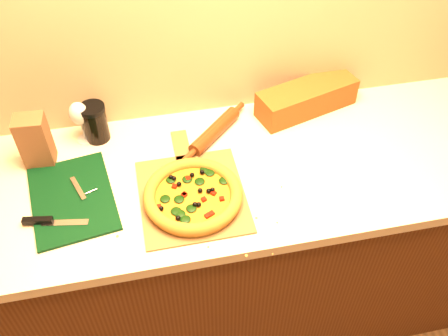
% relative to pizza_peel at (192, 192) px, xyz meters
% --- Properties ---
extents(cabinet, '(2.80, 0.65, 0.86)m').
position_rel_pizza_peel_xyz_m(cabinet, '(0.17, 0.08, -0.47)').
color(cabinet, '#49240F').
rests_on(cabinet, ground).
extents(countertop, '(2.84, 0.68, 0.04)m').
position_rel_pizza_peel_xyz_m(countertop, '(0.17, 0.08, -0.02)').
color(countertop, beige).
rests_on(countertop, cabinet).
extents(pizza_peel, '(0.33, 0.50, 0.01)m').
position_rel_pizza_peel_xyz_m(pizza_peel, '(0.00, 0.00, 0.00)').
color(pizza_peel, brown).
rests_on(pizza_peel, countertop).
extents(pizza, '(0.31, 0.31, 0.04)m').
position_rel_pizza_peel_xyz_m(pizza, '(0.00, -0.03, 0.02)').
color(pizza, gold).
rests_on(pizza, pizza_peel).
extents(cutting_board, '(0.30, 0.38, 0.03)m').
position_rel_pizza_peel_xyz_m(cutting_board, '(-0.38, 0.05, 0.00)').
color(cutting_board, black).
rests_on(cutting_board, countertop).
extents(bottle_cap, '(0.03, 0.03, 0.01)m').
position_rel_pizza_peel_xyz_m(bottle_cap, '(-0.30, -0.03, -0.00)').
color(bottle_cap, black).
rests_on(bottle_cap, countertop).
extents(rolling_pin, '(0.27, 0.27, 0.05)m').
position_rel_pizza_peel_xyz_m(rolling_pin, '(0.12, 0.25, 0.02)').
color(rolling_pin, '#54240E').
rests_on(rolling_pin, countertop).
extents(bread_bag, '(0.40, 0.23, 0.10)m').
position_rel_pizza_peel_xyz_m(bread_bag, '(0.49, 0.33, 0.05)').
color(bread_bag, maroon).
rests_on(bread_bag, countertop).
extents(wine_glass, '(0.07, 0.07, 0.16)m').
position_rel_pizza_peel_xyz_m(wine_glass, '(-0.33, 0.33, 0.11)').
color(wine_glass, silver).
rests_on(wine_glass, countertop).
extents(paper_bag, '(0.10, 0.08, 0.19)m').
position_rel_pizza_peel_xyz_m(paper_bag, '(-0.48, 0.24, 0.09)').
color(paper_bag, brown).
rests_on(paper_bag, countertop).
extents(dark_jar, '(0.09, 0.09, 0.14)m').
position_rel_pizza_peel_xyz_m(dark_jar, '(-0.28, 0.33, 0.07)').
color(dark_jar, black).
rests_on(dark_jar, countertop).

